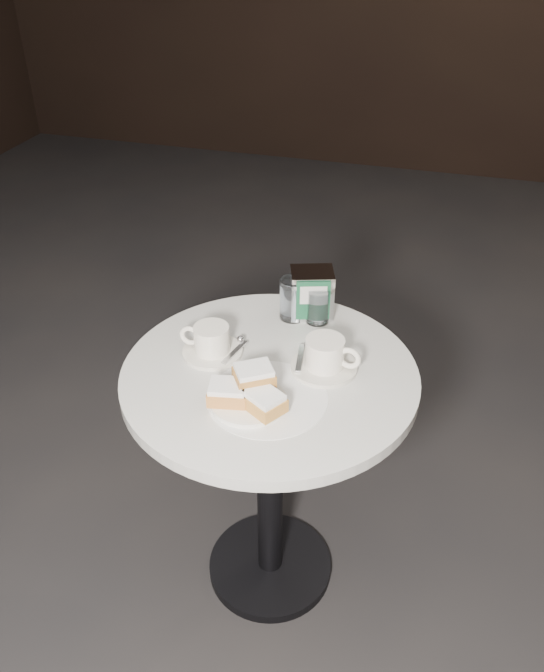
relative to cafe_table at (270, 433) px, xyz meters
The scene contains 9 objects.
ground 0.55m from the cafe_table, ahead, with size 7.00×7.00×0.00m, color black.
cafe_table is the anchor object (origin of this frame).
sugar_spill 0.22m from the cafe_table, 77.12° to the right, with size 0.27×0.27×0.00m, color white.
beignet_plate 0.26m from the cafe_table, 94.50° to the right, with size 0.19×0.19×0.08m.
coffee_cup_left 0.28m from the cafe_table, 169.79° to the left, with size 0.16×0.15×0.08m.
coffee_cup_right 0.27m from the cafe_table, 19.40° to the left, with size 0.17×0.17×0.08m.
water_glass_left 0.35m from the cafe_table, 91.66° to the left, with size 0.08×0.08×0.11m.
water_glass_right 0.35m from the cafe_table, 76.10° to the left, with size 0.08×0.08×0.10m.
napkin_dispenser 0.38m from the cafe_table, 82.27° to the left, with size 0.13×0.12×0.13m.
Camera 1 is at (0.34, -1.17, 1.68)m, focal length 35.00 mm.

